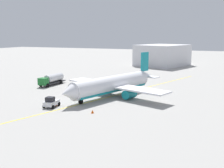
{
  "coord_description": "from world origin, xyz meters",
  "views": [
    {
      "loc": [
        59.77,
        25.17,
        14.84
      ],
      "look_at": [
        0.0,
        0.0,
        3.0
      ],
      "focal_mm": 43.94,
      "sensor_mm": 36.0,
      "label": 1
    }
  ],
  "objects_px": {
    "refueling_worker": "(79,84)",
    "safety_cone_nose": "(92,111)",
    "airplane": "(113,85)",
    "safety_cone_wingtip": "(56,104)",
    "pushback_tug": "(51,102)",
    "fuel_tanker": "(52,79)"
  },
  "relations": [
    {
      "from": "airplane",
      "to": "safety_cone_wingtip",
      "type": "xyz_separation_m",
      "value": [
        13.4,
        -7.44,
        -2.49
      ]
    },
    {
      "from": "airplane",
      "to": "refueling_worker",
      "type": "distance_m",
      "value": 14.88
    },
    {
      "from": "refueling_worker",
      "to": "safety_cone_wingtip",
      "type": "height_order",
      "value": "refueling_worker"
    },
    {
      "from": "safety_cone_wingtip",
      "to": "refueling_worker",
      "type": "bearing_deg",
      "value": -163.94
    },
    {
      "from": "airplane",
      "to": "fuel_tanker",
      "type": "height_order",
      "value": "airplane"
    },
    {
      "from": "refueling_worker",
      "to": "safety_cone_nose",
      "type": "relative_size",
      "value": 2.59
    },
    {
      "from": "airplane",
      "to": "safety_cone_nose",
      "type": "xyz_separation_m",
      "value": [
        15.27,
        2.06,
        -2.48
      ]
    },
    {
      "from": "fuel_tanker",
      "to": "pushback_tug",
      "type": "bearing_deg",
      "value": 34.69
    },
    {
      "from": "fuel_tanker",
      "to": "safety_cone_nose",
      "type": "relative_size",
      "value": 15.48
    },
    {
      "from": "pushback_tug",
      "to": "safety_cone_wingtip",
      "type": "bearing_deg",
      "value": 162.48
    },
    {
      "from": "airplane",
      "to": "safety_cone_wingtip",
      "type": "distance_m",
      "value": 15.53
    },
    {
      "from": "airplane",
      "to": "refueling_worker",
      "type": "height_order",
      "value": "airplane"
    },
    {
      "from": "refueling_worker",
      "to": "safety_cone_nose",
      "type": "distance_m",
      "value": 26.66
    },
    {
      "from": "airplane",
      "to": "refueling_worker",
      "type": "bearing_deg",
      "value": -116.54
    },
    {
      "from": "pushback_tug",
      "to": "safety_cone_nose",
      "type": "relative_size",
      "value": 5.72
    },
    {
      "from": "airplane",
      "to": "refueling_worker",
      "type": "xyz_separation_m",
      "value": [
        -6.59,
        -13.19,
        -1.99
      ]
    },
    {
      "from": "fuel_tanker",
      "to": "refueling_worker",
      "type": "bearing_deg",
      "value": 91.11
    },
    {
      "from": "airplane",
      "to": "pushback_tug",
      "type": "relative_size",
      "value": 8.28
    },
    {
      "from": "airplane",
      "to": "safety_cone_wingtip",
      "type": "relative_size",
      "value": 48.34
    },
    {
      "from": "pushback_tug",
      "to": "safety_cone_wingtip",
      "type": "xyz_separation_m",
      "value": [
        -1.16,
        0.37,
        -0.69
      ]
    },
    {
      "from": "pushback_tug",
      "to": "refueling_worker",
      "type": "xyz_separation_m",
      "value": [
        -21.15,
        -5.39,
        -0.19
      ]
    },
    {
      "from": "refueling_worker",
      "to": "airplane",
      "type": "bearing_deg",
      "value": 63.46
    }
  ]
}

